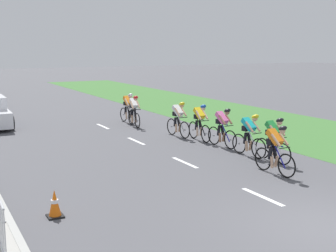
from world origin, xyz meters
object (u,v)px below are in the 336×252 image
(cyclist_third, at_px, (249,134))
(cyclist_fourth, at_px, (223,127))
(traffic_cone_near, at_px, (55,204))
(cyclist_lead, at_px, (275,149))
(cyclist_second, at_px, (273,139))
(cyclist_sixth, at_px, (178,119))
(cyclist_eighth, at_px, (128,108))
(cyclist_fifth, at_px, (200,122))
(cyclist_seventh, at_px, (134,110))

(cyclist_third, height_order, cyclist_fourth, same)
(traffic_cone_near, bearing_deg, cyclist_lead, 3.75)
(cyclist_second, bearing_deg, cyclist_sixth, 97.34)
(cyclist_lead, relative_size, cyclist_eighth, 1.00)
(cyclist_sixth, bearing_deg, traffic_cone_near, -135.50)
(cyclist_third, xyz_separation_m, cyclist_fourth, (0.04, 1.71, 0.00))
(cyclist_fifth, bearing_deg, cyclist_sixth, 107.81)
(cyclist_lead, distance_m, traffic_cone_near, 6.82)
(traffic_cone_near, bearing_deg, cyclist_fourth, 29.93)
(cyclist_second, height_order, cyclist_third, same)
(cyclist_lead, bearing_deg, cyclist_second, 51.41)
(cyclist_second, bearing_deg, traffic_cone_near, -168.00)
(cyclist_sixth, relative_size, cyclist_seventh, 1.00)
(cyclist_second, distance_m, cyclist_sixth, 5.34)
(cyclist_lead, distance_m, cyclist_seventh, 9.72)
(cyclist_fourth, relative_size, cyclist_eighth, 1.00)
(cyclist_lead, height_order, cyclist_eighth, same)
(cyclist_fourth, height_order, cyclist_sixth, same)
(cyclist_fourth, height_order, cyclist_seventh, same)
(cyclist_fourth, distance_m, cyclist_eighth, 7.02)
(cyclist_second, distance_m, cyclist_fifth, 4.17)
(cyclist_sixth, distance_m, cyclist_seventh, 3.28)
(cyclist_fifth, bearing_deg, cyclist_eighth, 98.75)
(cyclist_lead, distance_m, cyclist_sixth, 6.50)
(cyclist_fourth, xyz_separation_m, cyclist_fifth, (-0.13, 1.45, 0.00))
(cyclist_second, bearing_deg, cyclist_eighth, 96.87)
(traffic_cone_near, bearing_deg, cyclist_second, 12.00)
(cyclist_fifth, bearing_deg, cyclist_third, -88.41)
(cyclist_second, bearing_deg, cyclist_lead, -128.59)
(cyclist_lead, relative_size, cyclist_third, 1.00)
(cyclist_third, relative_size, traffic_cone_near, 2.69)
(cyclist_third, bearing_deg, cyclist_fifth, 91.59)
(cyclist_lead, bearing_deg, traffic_cone_near, -176.25)
(cyclist_lead, xyz_separation_m, cyclist_eighth, (-0.20, 10.86, 0.00))
(cyclist_third, bearing_deg, traffic_cone_near, -160.63)
(cyclist_sixth, bearing_deg, cyclist_third, -83.97)
(cyclist_eighth, height_order, traffic_cone_near, cyclist_eighth)
(cyclist_second, distance_m, cyclist_seventh, 8.62)
(cyclist_fourth, bearing_deg, cyclist_fifth, 95.10)
(cyclist_third, xyz_separation_m, cyclist_seventh, (-1.11, 7.52, 0.00))
(cyclist_fifth, bearing_deg, cyclist_second, -85.66)
(cyclist_sixth, relative_size, cyclist_eighth, 1.00)
(cyclist_fifth, bearing_deg, cyclist_lead, -96.84)
(cyclist_fourth, relative_size, cyclist_seventh, 1.00)
(cyclist_lead, height_order, cyclist_third, same)
(cyclist_fourth, distance_m, traffic_cone_near, 8.74)
(cyclist_fourth, bearing_deg, cyclist_second, -86.06)
(cyclist_sixth, xyz_separation_m, cyclist_eighth, (-0.48, 4.36, 0.00))
(cyclist_second, height_order, cyclist_fifth, same)
(cyclist_fifth, height_order, cyclist_eighth, same)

